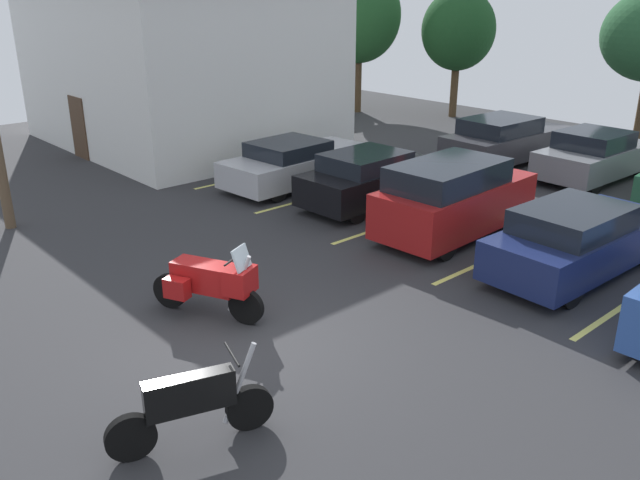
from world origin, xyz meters
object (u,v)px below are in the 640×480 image
object	(u,v)px
car_silver	(297,163)
car_far_charcoal	(506,140)
motorcycle_touring	(211,281)
motorcycle_second	(192,405)
car_navy	(579,240)
car_red	(453,198)
car_far_grey	(594,156)
car_black	(371,178)

from	to	relation	value
car_silver	car_far_charcoal	bearing A→B (deg)	68.70
motorcycle_touring	car_far_charcoal	world-z (taller)	car_far_charcoal
motorcycle_second	car_navy	xyz separation A→B (m)	(0.58, 8.81, 0.16)
car_red	car_far_charcoal	size ratio (longest dim) A/B	0.89
car_far_charcoal	motorcycle_touring	bearing A→B (deg)	-78.40
motorcycle_touring	car_navy	xyz separation A→B (m)	(3.41, 6.67, 0.05)
car_navy	car_far_grey	size ratio (longest dim) A/B	1.11
motorcycle_touring	car_silver	distance (m)	8.54
car_red	car_navy	size ratio (longest dim) A/B	0.92
car_silver	car_far_grey	world-z (taller)	car_far_grey
car_silver	car_black	bearing A→B (deg)	5.27
car_far_charcoal	car_black	bearing A→B (deg)	-88.87
motorcycle_touring	car_far_grey	distance (m)	13.70
motorcycle_touring	car_red	size ratio (longest dim) A/B	0.48
car_red	car_navy	world-z (taller)	car_red
motorcycle_touring	car_navy	bearing A→B (deg)	62.92
motorcycle_touring	car_black	distance (m)	7.33
motorcycle_second	car_silver	bearing A→B (deg)	133.50
car_red	motorcycle_second	bearing A→B (deg)	-73.85
car_far_charcoal	car_far_grey	size ratio (longest dim) A/B	1.16
car_far_grey	car_black	bearing A→B (deg)	-112.52
motorcycle_touring	car_black	world-z (taller)	car_black
motorcycle_touring	motorcycle_second	world-z (taller)	motorcycle_touring
motorcycle_second	car_far_grey	distance (m)	16.05
car_silver	car_far_grey	bearing A→B (deg)	51.55
car_navy	car_far_charcoal	bearing A→B (deg)	132.35
motorcycle_touring	motorcycle_second	xyz separation A→B (m)	(2.83, -2.14, -0.11)
car_navy	car_red	bearing A→B (deg)	-177.84
car_navy	car_far_charcoal	distance (m)	9.16
motorcycle_second	car_far_charcoal	distance (m)	16.56
car_red	car_far_charcoal	xyz separation A→B (m)	(-3.08, 6.89, -0.15)
motorcycle_touring	car_far_charcoal	distance (m)	13.73
motorcycle_second	car_far_grey	bearing A→B (deg)	99.40
car_navy	car_far_charcoal	size ratio (longest dim) A/B	0.96
car_far_charcoal	car_silver	bearing A→B (deg)	-111.30
car_black	car_silver	bearing A→B (deg)	-174.73
motorcycle_second	car_far_grey	xyz separation A→B (m)	(-2.62, 15.83, 0.16)
car_black	car_far_charcoal	world-z (taller)	car_far_charcoal
car_black	car_navy	size ratio (longest dim) A/B	0.91
car_black	car_far_grey	distance (m)	7.42
motorcycle_touring	car_far_charcoal	bearing A→B (deg)	101.60
motorcycle_touring	car_navy	world-z (taller)	car_navy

